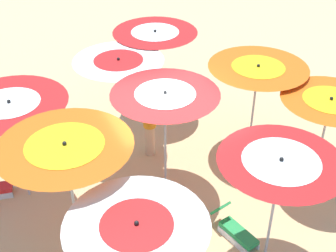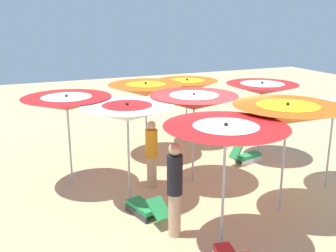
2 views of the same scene
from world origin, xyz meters
The scene contains 14 objects.
ground centered at (0.00, 0.00, -0.02)m, with size 34.88×34.88×0.04m, color #D1B57F.
beach_umbrella_0 centered at (1.04, 3.11, 1.91)m, with size 2.01×2.01×2.15m.
beach_umbrella_1 centered at (-0.62, 2.47, 2.01)m, with size 2.22×2.22×2.24m.
beach_umbrella_2 centered at (-3.15, 1.07, 2.11)m, with size 2.14×2.14×2.33m.
beach_umbrella_3 centered at (2.40, 0.93, 2.08)m, with size 2.07×2.07×2.30m.
beach_umbrella_4 centered at (-0.24, 0.07, 2.09)m, with size 2.18×2.18×2.33m.
beach_umbrella_5 centered at (-2.05, -0.27, 2.07)m, with size 2.05×2.05×2.31m.
beach_umbrella_6 centered at (2.61, -1.61, 1.93)m, with size 2.09×2.09×2.14m.
beach_umbrella_7 centered at (0.78, -2.15, 2.20)m, with size 2.25×2.25×2.44m.
beach_umbrella_8 centered at (-1.05, -2.77, 2.14)m, with size 2.22×2.22×2.37m.
lounger_1 centered at (1.80, 0.64, 0.20)m, with size 1.13×0.53×0.61m.
lounger_2 centered at (-2.01, -1.23, 0.21)m, with size 0.65×1.28×0.56m.
beachgoer_0 centered at (-1.75, -2.16, 1.01)m, with size 0.30×0.30×1.90m.
beachgoer_1 centered at (-1.33, 0.15, 0.89)m, with size 0.30×0.30×1.70m.
Camera 1 is at (6.95, -3.07, 6.82)m, focal length 49.58 mm.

